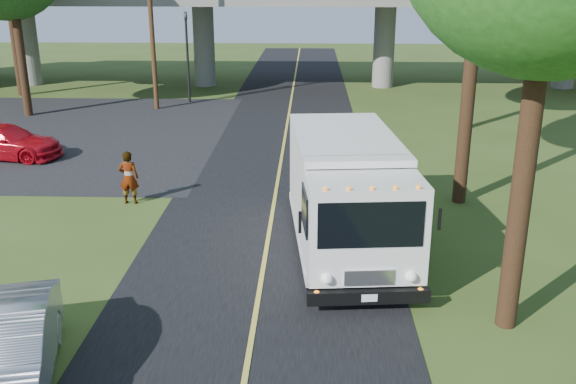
{
  "coord_description": "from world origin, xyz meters",
  "views": [
    {
      "loc": [
        1.19,
        -11.5,
        7.29
      ],
      "look_at": [
        0.59,
        5.1,
        1.6
      ],
      "focal_mm": 40.0,
      "sensor_mm": 36.0,
      "label": 1
    }
  ],
  "objects_px": {
    "silver_sedan": "(4,354)",
    "red_sedan": "(4,142)",
    "traffic_signal": "(187,48)",
    "pedestrian": "(129,178)",
    "utility_pole": "(151,25)",
    "step_van": "(347,191)"
  },
  "relations": [
    {
      "from": "step_van",
      "to": "red_sedan",
      "type": "distance_m",
      "value": 16.28
    },
    {
      "from": "utility_pole",
      "to": "step_van",
      "type": "height_order",
      "value": "utility_pole"
    },
    {
      "from": "utility_pole",
      "to": "pedestrian",
      "type": "relative_size",
      "value": 5.02
    },
    {
      "from": "silver_sedan",
      "to": "red_sedan",
      "type": "bearing_deg",
      "value": 99.0
    },
    {
      "from": "step_van",
      "to": "traffic_signal",
      "type": "bearing_deg",
      "value": 105.9
    },
    {
      "from": "traffic_signal",
      "to": "red_sedan",
      "type": "relative_size",
      "value": 1.09
    },
    {
      "from": "traffic_signal",
      "to": "utility_pole",
      "type": "relative_size",
      "value": 0.58
    },
    {
      "from": "traffic_signal",
      "to": "silver_sedan",
      "type": "relative_size",
      "value": 1.13
    },
    {
      "from": "utility_pole",
      "to": "silver_sedan",
      "type": "height_order",
      "value": "utility_pole"
    },
    {
      "from": "traffic_signal",
      "to": "step_van",
      "type": "height_order",
      "value": "traffic_signal"
    },
    {
      "from": "step_van",
      "to": "silver_sedan",
      "type": "xyz_separation_m",
      "value": [
        -6.51,
        -6.63,
        -0.94
      ]
    },
    {
      "from": "traffic_signal",
      "to": "utility_pole",
      "type": "height_order",
      "value": "utility_pole"
    },
    {
      "from": "traffic_signal",
      "to": "red_sedan",
      "type": "bearing_deg",
      "value": -114.05
    },
    {
      "from": "traffic_signal",
      "to": "pedestrian",
      "type": "xyz_separation_m",
      "value": [
        1.21,
        -17.56,
        -2.3
      ]
    },
    {
      "from": "red_sedan",
      "to": "silver_sedan",
      "type": "relative_size",
      "value": 1.03
    },
    {
      "from": "utility_pole",
      "to": "red_sedan",
      "type": "bearing_deg",
      "value": -111.15
    },
    {
      "from": "red_sedan",
      "to": "silver_sedan",
      "type": "bearing_deg",
      "value": -147.28
    },
    {
      "from": "step_van",
      "to": "red_sedan",
      "type": "relative_size",
      "value": 1.61
    },
    {
      "from": "pedestrian",
      "to": "red_sedan",
      "type": "bearing_deg",
      "value": -39.7
    },
    {
      "from": "utility_pole",
      "to": "silver_sedan",
      "type": "bearing_deg",
      "value": -82.93
    },
    {
      "from": "traffic_signal",
      "to": "utility_pole",
      "type": "xyz_separation_m",
      "value": [
        -1.5,
        -2.0,
        1.4
      ]
    },
    {
      "from": "red_sedan",
      "to": "pedestrian",
      "type": "distance_m",
      "value": 8.54
    }
  ]
}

